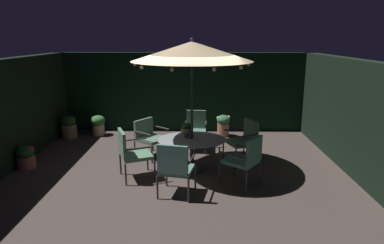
{
  "coord_description": "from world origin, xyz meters",
  "views": [
    {
      "loc": [
        0.4,
        -6.72,
        2.86
      ],
      "look_at": [
        0.29,
        0.14,
        1.04
      ],
      "focal_mm": 30.23,
      "sensor_mm": 36.0,
      "label": 1
    }
  ],
  "objects_px": {
    "patio_chair_southeast": "(196,127)",
    "potted_plant_back_right": "(26,157)",
    "patio_chair_north": "(175,166)",
    "patio_chair_northeast": "(245,158)",
    "patio_chair_east": "(244,138)",
    "patio_chair_southwest": "(131,151)",
    "patio_chair_south": "(149,135)",
    "potted_plant_back_left": "(98,124)",
    "patio_umbrella": "(192,51)",
    "patio_dining_table": "(192,145)",
    "potted_plant_back_center": "(223,125)",
    "centerpiece_planter": "(186,128)",
    "potted_plant_left_far": "(69,127)"
  },
  "relations": [
    {
      "from": "patio_dining_table",
      "to": "potted_plant_back_center",
      "type": "xyz_separation_m",
      "value": [
        0.88,
        2.49,
        -0.22
      ]
    },
    {
      "from": "patio_chair_east",
      "to": "potted_plant_back_right",
      "type": "relative_size",
      "value": 1.87
    },
    {
      "from": "patio_chair_northeast",
      "to": "patio_chair_south",
      "type": "bearing_deg",
      "value": 142.33
    },
    {
      "from": "centerpiece_planter",
      "to": "patio_chair_east",
      "type": "distance_m",
      "value": 1.44
    },
    {
      "from": "patio_chair_south",
      "to": "potted_plant_left_far",
      "type": "xyz_separation_m",
      "value": [
        -2.54,
        1.42,
        -0.2
      ]
    },
    {
      "from": "centerpiece_planter",
      "to": "patio_chair_southwest",
      "type": "distance_m",
      "value": 1.32
    },
    {
      "from": "patio_chair_northeast",
      "to": "potted_plant_back_center",
      "type": "bearing_deg",
      "value": 92.88
    },
    {
      "from": "patio_dining_table",
      "to": "patio_chair_southwest",
      "type": "relative_size",
      "value": 1.44
    },
    {
      "from": "patio_dining_table",
      "to": "patio_chair_north",
      "type": "height_order",
      "value": "patio_chair_north"
    },
    {
      "from": "potted_plant_back_right",
      "to": "potted_plant_back_left",
      "type": "bearing_deg",
      "value": 70.52
    },
    {
      "from": "patio_chair_south",
      "to": "patio_chair_northeast",
      "type": "bearing_deg",
      "value": -37.67
    },
    {
      "from": "patio_chair_northeast",
      "to": "potted_plant_back_center",
      "type": "relative_size",
      "value": 1.61
    },
    {
      "from": "potted_plant_back_right",
      "to": "potted_plant_back_left",
      "type": "height_order",
      "value": "potted_plant_back_left"
    },
    {
      "from": "patio_chair_east",
      "to": "potted_plant_back_left",
      "type": "bearing_deg",
      "value": 153.98
    },
    {
      "from": "patio_dining_table",
      "to": "patio_chair_east",
      "type": "distance_m",
      "value": 1.33
    },
    {
      "from": "patio_chair_east",
      "to": "potted_plant_left_far",
      "type": "distance_m",
      "value": 5.11
    },
    {
      "from": "patio_chair_northeast",
      "to": "potted_plant_back_left",
      "type": "height_order",
      "value": "patio_chair_northeast"
    },
    {
      "from": "patio_chair_south",
      "to": "potted_plant_back_right",
      "type": "xyz_separation_m",
      "value": [
        -2.66,
        -0.8,
        -0.27
      ]
    },
    {
      "from": "patio_umbrella",
      "to": "patio_chair_north",
      "type": "bearing_deg",
      "value": -102.18
    },
    {
      "from": "patio_chair_north",
      "to": "potted_plant_left_far",
      "type": "xyz_separation_m",
      "value": [
        -3.31,
        3.53,
        -0.27
      ]
    },
    {
      "from": "patio_chair_north",
      "to": "patio_chair_east",
      "type": "bearing_deg",
      "value": 50.64
    },
    {
      "from": "patio_chair_southwest",
      "to": "potted_plant_back_left",
      "type": "xyz_separation_m",
      "value": [
        -1.6,
        3.03,
        -0.27
      ]
    },
    {
      "from": "patio_chair_northeast",
      "to": "potted_plant_back_right",
      "type": "bearing_deg",
      "value": 170.11
    },
    {
      "from": "patio_dining_table",
      "to": "potted_plant_back_right",
      "type": "relative_size",
      "value": 2.91
    },
    {
      "from": "patio_dining_table",
      "to": "patio_chair_north",
      "type": "relative_size",
      "value": 1.44
    },
    {
      "from": "patio_chair_north",
      "to": "patio_chair_northeast",
      "type": "relative_size",
      "value": 1.02
    },
    {
      "from": "patio_chair_south",
      "to": "potted_plant_back_left",
      "type": "xyz_separation_m",
      "value": [
        -1.78,
        1.71,
        -0.2
      ]
    },
    {
      "from": "potted_plant_back_center",
      "to": "potted_plant_left_far",
      "type": "bearing_deg",
      "value": -176.61
    },
    {
      "from": "patio_umbrella",
      "to": "patio_chair_north",
      "type": "relative_size",
      "value": 2.72
    },
    {
      "from": "centerpiece_planter",
      "to": "potted_plant_back_right",
      "type": "relative_size",
      "value": 0.68
    },
    {
      "from": "patio_dining_table",
      "to": "potted_plant_back_left",
      "type": "distance_m",
      "value": 3.79
    },
    {
      "from": "potted_plant_back_right",
      "to": "patio_chair_south",
      "type": "bearing_deg",
      "value": 16.65
    },
    {
      "from": "patio_chair_east",
      "to": "patio_chair_southwest",
      "type": "bearing_deg",
      "value": -156.83
    },
    {
      "from": "patio_chair_north",
      "to": "patio_chair_northeast",
      "type": "distance_m",
      "value": 1.42
    },
    {
      "from": "patio_chair_east",
      "to": "patio_chair_northeast",
      "type": "bearing_deg",
      "value": -97.22
    },
    {
      "from": "patio_chair_southeast",
      "to": "potted_plant_back_right",
      "type": "distance_m",
      "value": 4.04
    },
    {
      "from": "patio_chair_southeast",
      "to": "patio_chair_southwest",
      "type": "xyz_separation_m",
      "value": [
        -1.31,
        -1.85,
        0.02
      ]
    },
    {
      "from": "potted_plant_back_right",
      "to": "patio_chair_southwest",
      "type": "bearing_deg",
      "value": -11.97
    },
    {
      "from": "patio_umbrella",
      "to": "patio_chair_southeast",
      "type": "bearing_deg",
      "value": 86.6
    },
    {
      "from": "centerpiece_planter",
      "to": "patio_chair_southeast",
      "type": "relative_size",
      "value": 0.35
    },
    {
      "from": "patio_chair_southeast",
      "to": "patio_dining_table",
      "type": "bearing_deg",
      "value": -93.4
    },
    {
      "from": "patio_dining_table",
      "to": "patio_chair_south",
      "type": "distance_m",
      "value": 1.33
    },
    {
      "from": "patio_chair_north",
      "to": "patio_umbrella",
      "type": "bearing_deg",
      "value": 77.82
    },
    {
      "from": "patio_chair_north",
      "to": "potted_plant_left_far",
      "type": "bearing_deg",
      "value": 133.22
    },
    {
      "from": "patio_chair_southwest",
      "to": "potted_plant_back_left",
      "type": "height_order",
      "value": "patio_chair_southwest"
    },
    {
      "from": "patio_chair_south",
      "to": "potted_plant_back_center",
      "type": "xyz_separation_m",
      "value": [
        1.94,
        1.68,
        -0.19
      ]
    },
    {
      "from": "patio_chair_southwest",
      "to": "potted_plant_back_center",
      "type": "bearing_deg",
      "value": 54.85
    },
    {
      "from": "patio_umbrella",
      "to": "patio_chair_southwest",
      "type": "distance_m",
      "value": 2.38
    },
    {
      "from": "potted_plant_back_center",
      "to": "potted_plant_back_left",
      "type": "relative_size",
      "value": 1.05
    },
    {
      "from": "patio_chair_southeast",
      "to": "potted_plant_back_right",
      "type": "relative_size",
      "value": 1.93
    }
  ]
}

